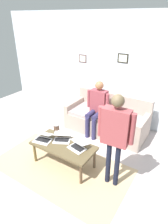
% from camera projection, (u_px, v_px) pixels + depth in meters
% --- Properties ---
extents(ground_plane, '(7.68, 7.68, 0.00)m').
position_uv_depth(ground_plane, '(63.00, 163.00, 3.76)').
color(ground_plane, '#B4A5A4').
extents(area_rug, '(2.53, 1.39, 0.01)m').
position_uv_depth(area_rug, '(61.00, 167.00, 3.66)').
color(area_rug, tan).
rests_on(area_rug, ground_plane).
extents(back_wall, '(7.04, 0.11, 2.70)m').
position_uv_depth(back_wall, '(115.00, 70.00, 4.82)').
color(back_wall, silver).
rests_on(back_wall, ground_plane).
extents(couch, '(1.91, 0.87, 0.88)m').
position_uv_depth(couch, '(107.00, 119.00, 4.70)').
color(couch, '#A39184').
rests_on(couch, ground_plane).
extents(coffee_table, '(1.18, 0.58, 0.45)m').
position_uv_depth(coffee_table, '(64.00, 147.00, 3.55)').
color(coffee_table, brown).
rests_on(coffee_table, ground_plane).
extents(laptop_left, '(0.43, 0.43, 0.12)m').
position_uv_depth(laptop_left, '(62.00, 138.00, 3.65)').
color(laptop_left, silver).
rests_on(laptop_left, coffee_table).
extents(laptop_center, '(0.36, 0.34, 0.14)m').
position_uv_depth(laptop_center, '(78.00, 146.00, 3.43)').
color(laptop_center, silver).
rests_on(laptop_center, coffee_table).
extents(laptop_right, '(0.37, 0.35, 0.16)m').
position_uv_depth(laptop_right, '(43.00, 138.00, 3.64)').
color(laptop_right, silver).
rests_on(laptop_right, coffee_table).
extents(french_press, '(0.13, 0.11, 0.26)m').
position_uv_depth(french_press, '(57.00, 129.00, 3.78)').
color(french_press, '#4C3323').
rests_on(french_press, coffee_table).
extents(person_standing, '(0.57, 0.21, 1.62)m').
position_uv_depth(person_standing, '(115.00, 131.00, 2.86)').
color(person_standing, black).
rests_on(person_standing, ground_plane).
extents(person_seated, '(0.55, 0.51, 1.28)m').
position_uv_depth(person_seated, '(97.00, 105.00, 4.42)').
color(person_seated, '#2D2A51').
rests_on(person_seated, ground_plane).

